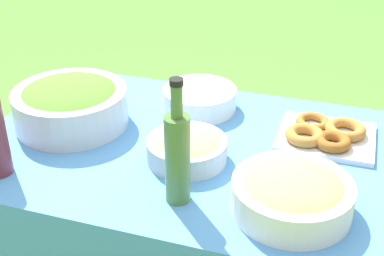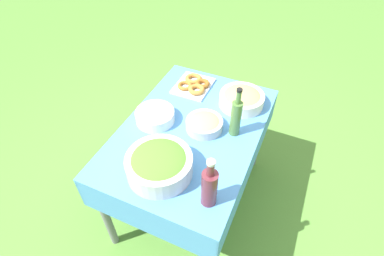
% 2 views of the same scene
% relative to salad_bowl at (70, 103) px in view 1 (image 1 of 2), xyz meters
% --- Properties ---
extents(picnic_table, '(1.20, 0.82, 0.77)m').
position_rel_salad_bowl_xyz_m(picnic_table, '(-0.37, 0.01, -0.18)').
color(picnic_table, '#4C8CD1').
rests_on(picnic_table, ground_plane).
extents(salad_bowl, '(0.35, 0.35, 0.14)m').
position_rel_salad_bowl_xyz_m(salad_bowl, '(0.00, 0.00, 0.00)').
color(salad_bowl, silver).
rests_on(salad_bowl, picnic_table).
extents(pasta_bowl, '(0.23, 0.23, 0.08)m').
position_rel_salad_bowl_xyz_m(pasta_bowl, '(-0.41, 0.09, -0.03)').
color(pasta_bowl, '#B2B7BC').
rests_on(pasta_bowl, picnic_table).
extents(donut_platter, '(0.28, 0.25, 0.05)m').
position_rel_salad_bowl_xyz_m(donut_platter, '(-0.76, -0.14, -0.05)').
color(donut_platter, silver).
rests_on(donut_platter, picnic_table).
extents(plate_stack, '(0.24, 0.24, 0.07)m').
position_rel_salad_bowl_xyz_m(plate_stack, '(-0.35, -0.22, -0.04)').
color(plate_stack, white).
rests_on(plate_stack, picnic_table).
extents(olive_oil_bottle, '(0.06, 0.06, 0.33)m').
position_rel_salad_bowl_xyz_m(olive_oil_bottle, '(-0.44, 0.27, 0.06)').
color(olive_oil_bottle, '#4C7238').
rests_on(olive_oil_bottle, picnic_table).
extents(bread_bowl, '(0.29, 0.29, 0.10)m').
position_rel_salad_bowl_xyz_m(bread_bowl, '(-0.72, 0.22, -0.02)').
color(bread_bowl, white).
rests_on(bread_bowl, picnic_table).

